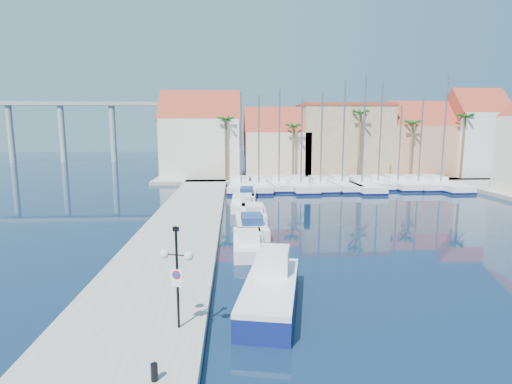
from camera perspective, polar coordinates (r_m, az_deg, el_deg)
ground at (r=19.57m, az=11.90°, el=-15.29°), size 260.00×260.00×0.00m
quay_west at (r=31.92m, az=-10.60°, el=-5.20°), size 6.00×77.00×0.50m
shore_north at (r=67.31m, az=9.59°, el=2.24°), size 54.00×16.00×0.50m
lamp_post at (r=15.30m, az=-11.25°, el=-9.79°), size 1.30×0.66×3.96m
bollard at (r=13.46m, az=-14.32°, el=-23.67°), size 0.22×0.22×0.54m
fishing_boat at (r=18.65m, az=2.13°, el=-13.73°), size 3.50×7.01×2.35m
motorboat_west_0 at (r=26.74m, az=-1.12°, el=-7.25°), size 1.95×6.07×1.40m
motorboat_west_1 at (r=31.70m, az=-0.71°, el=-4.66°), size 2.48×7.10×1.40m
motorboat_west_2 at (r=36.09m, az=-0.37°, el=-2.98°), size 2.24×6.67×1.40m
motorboat_west_3 at (r=41.19m, az=-1.80°, el=-1.49°), size 2.62×7.50×1.40m
motorboat_west_4 at (r=46.46m, az=-1.31°, el=-0.29°), size 2.54×6.58×1.40m
motorboat_west_5 at (r=50.90m, az=-1.09°, el=0.52°), size 2.22×6.15×1.40m
sailboat_0 at (r=53.46m, az=-2.07°, el=1.00°), size 3.83×11.25×12.70m
sailboat_1 at (r=53.32m, az=0.34°, el=0.98°), size 3.07×10.56×12.29m
sailboat_2 at (r=54.30m, az=3.20°, el=1.14°), size 2.88×9.58×13.15m
sailboat_3 at (r=54.18m, az=6.29°, el=1.04°), size 3.35×11.70×11.82m
sailboat_4 at (r=54.57m, az=9.00°, el=1.07°), size 3.31×10.04×12.70m
sailboat_5 at (r=55.74m, az=11.97°, el=1.15°), size 3.45×11.17×14.23m
sailboat_6 at (r=55.51m, az=14.63°, el=1.02°), size 3.28×11.86×14.74m
sailboat_7 at (r=57.67m, az=16.87°, el=1.28°), size 2.39×8.32×14.16m
sailboat_8 at (r=58.64m, az=19.36°, el=1.19°), size 2.80×10.17×11.17m
sailboat_9 at (r=59.16m, az=21.92°, el=1.14°), size 2.68×9.29×12.11m
sailboat_10 at (r=59.89m, az=24.53°, el=1.06°), size 3.69×12.15×14.92m
building_0 at (r=64.42m, az=-7.84°, el=7.59°), size 12.30×9.00×13.50m
building_1 at (r=64.62m, az=2.92°, el=6.57°), size 10.30×8.00×11.00m
building_2 at (r=67.62m, az=12.23°, el=7.30°), size 14.20×10.20×11.50m
building_3 at (r=70.83m, az=21.90°, el=6.61°), size 10.30×8.00×12.00m
building_4 at (r=74.19m, az=28.63°, el=7.10°), size 8.30×8.00×14.00m
palm_0 at (r=59.22m, az=-4.36°, el=10.00°), size 2.60×2.60×10.15m
palm_1 at (r=59.86m, az=5.39°, el=9.07°), size 2.60×2.60×9.15m
palm_2 at (r=62.16m, az=14.73°, el=10.55°), size 2.60×2.60×11.15m
palm_3 at (r=65.01m, az=21.49°, el=8.91°), size 2.60×2.60×9.65m
palm_4 at (r=68.71m, az=27.69°, el=9.26°), size 2.60×2.60×10.65m
viaduct at (r=104.96m, az=-22.54°, el=9.53°), size 48.00×2.20×14.45m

